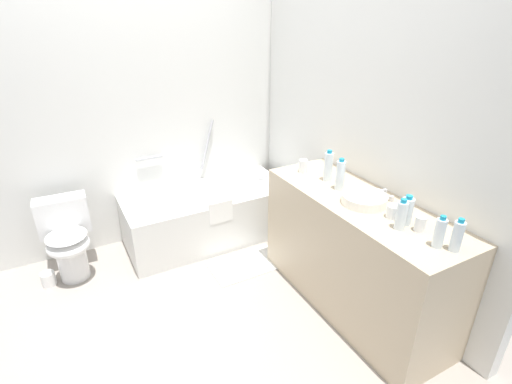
{
  "coord_description": "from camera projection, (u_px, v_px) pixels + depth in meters",
  "views": [
    {
      "loc": [
        -0.62,
        -2.2,
        2.05
      ],
      "look_at": [
        0.66,
        0.18,
        0.77
      ],
      "focal_mm": 27.09,
      "sensor_mm": 36.0,
      "label": 1
    }
  ],
  "objects": [
    {
      "name": "drinking_glass_1",
      "position": [
        420.0,
        224.0,
        2.24
      ],
      "size": [
        0.06,
        0.06,
        0.09
      ],
      "primitive_type": "cylinder",
      "color": "white",
      "rests_on": "vanity_counter"
    },
    {
      "name": "water_bottle_3",
      "position": [
        457.0,
        236.0,
        2.04
      ],
      "size": [
        0.06,
        0.06,
        0.2
      ],
      "color": "silver",
      "rests_on": "vanity_counter"
    },
    {
      "name": "water_bottle_2",
      "position": [
        407.0,
        211.0,
        2.3
      ],
      "size": [
        0.07,
        0.07,
        0.19
      ],
      "color": "silver",
      "rests_on": "vanity_counter"
    },
    {
      "name": "water_bottle_5",
      "position": [
        340.0,
        175.0,
        2.74
      ],
      "size": [
        0.06,
        0.06,
        0.24
      ],
      "color": "silver",
      "rests_on": "vanity_counter"
    },
    {
      "name": "toilet",
      "position": [
        67.0,
        238.0,
        3.16
      ],
      "size": [
        0.41,
        0.49,
        0.67
      ],
      "rotation": [
        0.0,
        0.0,
        -1.6
      ],
      "color": "white",
      "rests_on": "ground_plane"
    },
    {
      "name": "bathtub",
      "position": [
        208.0,
        213.0,
        3.72
      ],
      "size": [
        1.54,
        0.68,
        1.09
      ],
      "color": "silver",
      "rests_on": "ground_plane"
    },
    {
      "name": "toilet_paper_roll",
      "position": [
        48.0,
        279.0,
        3.15
      ],
      "size": [
        0.11,
        0.11,
        0.12
      ],
      "primitive_type": "cylinder",
      "color": "white",
      "rests_on": "ground_plane"
    },
    {
      "name": "water_bottle_1",
      "position": [
        401.0,
        215.0,
        2.25
      ],
      "size": [
        0.06,
        0.06,
        0.19
      ],
      "color": "silver",
      "rests_on": "vanity_counter"
    },
    {
      "name": "vanity_counter",
      "position": [
        354.0,
        254.0,
        2.81
      ],
      "size": [
        0.55,
        1.57,
        0.87
      ],
      "primitive_type": "cube",
      "color": "tan",
      "rests_on": "ground_plane"
    },
    {
      "name": "sink_basin",
      "position": [
        364.0,
        199.0,
        2.57
      ],
      "size": [
        0.3,
        0.3,
        0.06
      ],
      "primitive_type": "cylinder",
      "color": "white",
      "rests_on": "vanity_counter"
    },
    {
      "name": "sink_faucet",
      "position": [
        384.0,
        194.0,
        2.65
      ],
      "size": [
        0.1,
        0.15,
        0.07
      ],
      "color": "silver",
      "rests_on": "vanity_counter"
    },
    {
      "name": "drinking_glass_0",
      "position": [
        303.0,
        166.0,
        3.05
      ],
      "size": [
        0.07,
        0.07,
        0.1
      ],
      "primitive_type": "cylinder",
      "color": "white",
      "rests_on": "vanity_counter"
    },
    {
      "name": "water_bottle_0",
      "position": [
        328.0,
        167.0,
        2.88
      ],
      "size": [
        0.06,
        0.06,
        0.24
      ],
      "color": "silver",
      "rests_on": "vanity_counter"
    },
    {
      "name": "drinking_glass_2",
      "position": [
        393.0,
        212.0,
        2.39
      ],
      "size": [
        0.08,
        0.08,
        0.08
      ],
      "primitive_type": "cylinder",
      "color": "white",
      "rests_on": "vanity_counter"
    },
    {
      "name": "ground_plane",
      "position": [
        190.0,
        311.0,
        2.9
      ],
      "size": [
        3.79,
        3.79,
        0.0
      ],
      "primitive_type": "plane",
      "color": "#9E9389"
    },
    {
      "name": "water_bottle_4",
      "position": [
        440.0,
        233.0,
        2.07
      ],
      "size": [
        0.06,
        0.06,
        0.19
      ],
      "color": "silver",
      "rests_on": "vanity_counter"
    },
    {
      "name": "wall_back_tiled",
      "position": [
        131.0,
        116.0,
        3.4
      ],
      "size": [
        3.19,
        0.1,
        2.39
      ],
      "primitive_type": "cube",
      "color": "silver",
      "rests_on": "ground_plane"
    },
    {
      "name": "bath_mat",
      "position": [
        245.0,
        264.0,
        3.42
      ],
      "size": [
        0.62,
        0.39,
        0.01
      ],
      "primitive_type": "cube",
      "color": "white",
      "rests_on": "ground_plane"
    },
    {
      "name": "wall_right_mirror",
      "position": [
        355.0,
        131.0,
        3.0
      ],
      "size": [
        0.1,
        2.87,
        2.39
      ],
      "primitive_type": "cube",
      "color": "silver",
      "rests_on": "ground_plane"
    }
  ]
}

